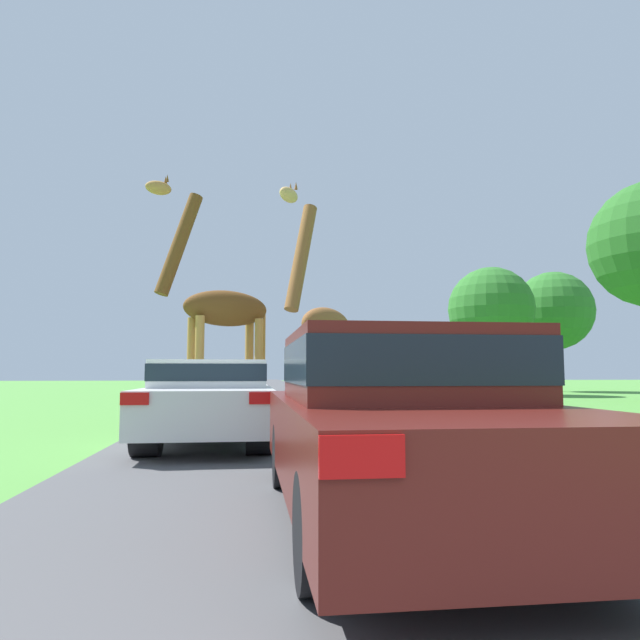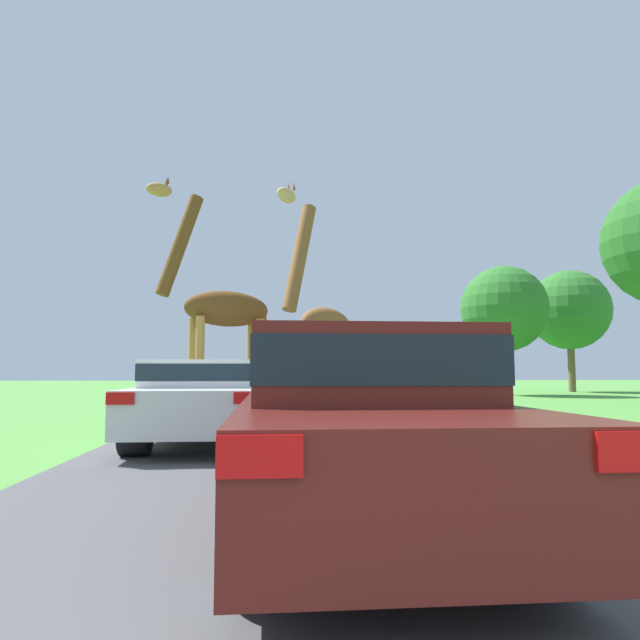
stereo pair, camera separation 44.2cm
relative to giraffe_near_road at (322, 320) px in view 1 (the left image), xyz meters
name	(u,v)px [view 1 (the left image)]	position (x,y,z in m)	size (l,w,h in m)	color
road	(272,394)	(-0.35, 17.49, -2.24)	(6.61, 120.00, 0.00)	#4C4C4F
giraffe_near_road	(322,320)	(0.00, 0.00, 0.00)	(2.02, 2.48, 4.97)	tan
giraffe_companion	(219,313)	(-2.26, 0.58, 0.19)	(2.79, 1.54, 5.36)	#B77F3D
car_lead_maroon	(396,419)	(-0.46, -7.95, -1.49)	(1.74, 4.48, 1.41)	#561914
car_queue_right	(323,381)	(1.19, 9.01, -1.45)	(1.86, 4.32, 1.49)	navy
car_queue_left	(221,379)	(-2.88, 16.30, -1.46)	(1.98, 4.48, 1.49)	maroon
car_far_ahead	(220,385)	(-2.43, 5.35, -1.50)	(1.86, 4.08, 1.39)	gray
car_verge_right	(308,379)	(1.66, 18.61, -1.47)	(1.98, 4.42, 1.43)	black
car_rear_follower	(210,399)	(-2.17, -3.20, -1.54)	(1.85, 3.99, 1.29)	silver
tree_left_edge	(553,311)	(16.07, 18.85, 2.43)	(4.56, 4.56, 6.97)	brown
tree_mid_field	(491,310)	(10.36, 14.58, 1.95)	(4.21, 4.21, 6.33)	brown
sign_post	(408,373)	(3.67, 6.23, -1.15)	(0.70, 0.08, 1.56)	#4C3823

